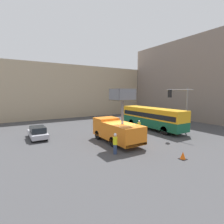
{
  "coord_description": "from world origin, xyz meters",
  "views": [
    {
      "loc": [
        -9.89,
        -14.45,
        5.35
      ],
      "look_at": [
        -0.07,
        1.61,
        3.19
      ],
      "focal_mm": 28.0,
      "sensor_mm": 36.0,
      "label": 1
    }
  ],
  "objects_px": {
    "city_bus": "(152,117)",
    "parked_car_curbside": "(38,132)",
    "road_worker_directing": "(139,127)",
    "utility_truck": "(117,129)",
    "traffic_cone_near_truck": "(183,156)",
    "traffic_light_pole": "(181,103)",
    "road_worker_near_truck": "(115,144)"
  },
  "relations": [
    {
      "from": "utility_truck",
      "to": "road_worker_directing",
      "type": "height_order",
      "value": "utility_truck"
    },
    {
      "from": "traffic_cone_near_truck",
      "to": "road_worker_directing",
      "type": "bearing_deg",
      "value": 73.65
    },
    {
      "from": "parked_car_curbside",
      "to": "utility_truck",
      "type": "bearing_deg",
      "value": -41.8
    },
    {
      "from": "road_worker_near_truck",
      "to": "traffic_cone_near_truck",
      "type": "distance_m",
      "value": 5.56
    },
    {
      "from": "utility_truck",
      "to": "traffic_light_pole",
      "type": "height_order",
      "value": "traffic_light_pole"
    },
    {
      "from": "city_bus",
      "to": "road_worker_near_truck",
      "type": "bearing_deg",
      "value": 112.73
    },
    {
      "from": "traffic_cone_near_truck",
      "to": "traffic_light_pole",
      "type": "bearing_deg",
      "value": 39.17
    },
    {
      "from": "utility_truck",
      "to": "road_worker_near_truck",
      "type": "height_order",
      "value": "utility_truck"
    },
    {
      "from": "city_bus",
      "to": "road_worker_directing",
      "type": "relative_size",
      "value": 5.85
    },
    {
      "from": "city_bus",
      "to": "parked_car_curbside",
      "type": "bearing_deg",
      "value": 70.76
    },
    {
      "from": "utility_truck",
      "to": "road_worker_near_truck",
      "type": "relative_size",
      "value": 3.54
    },
    {
      "from": "road_worker_near_truck",
      "to": "traffic_cone_near_truck",
      "type": "bearing_deg",
      "value": -87.47
    },
    {
      "from": "utility_truck",
      "to": "traffic_cone_near_truck",
      "type": "xyz_separation_m",
      "value": [
        2.02,
        -6.62,
        -1.15
      ]
    },
    {
      "from": "road_worker_near_truck",
      "to": "traffic_light_pole",
      "type": "bearing_deg",
      "value": -34.12
    },
    {
      "from": "city_bus",
      "to": "parked_car_curbside",
      "type": "distance_m",
      "value": 15.24
    },
    {
      "from": "utility_truck",
      "to": "parked_car_curbside",
      "type": "height_order",
      "value": "utility_truck"
    },
    {
      "from": "utility_truck",
      "to": "traffic_cone_near_truck",
      "type": "relative_size",
      "value": 10.47
    },
    {
      "from": "city_bus",
      "to": "traffic_cone_near_truck",
      "type": "xyz_separation_m",
      "value": [
        -6.0,
        -9.64,
        -1.53
      ]
    },
    {
      "from": "road_worker_near_truck",
      "to": "road_worker_directing",
      "type": "relative_size",
      "value": 1.02
    },
    {
      "from": "road_worker_near_truck",
      "to": "road_worker_directing",
      "type": "distance_m",
      "value": 7.75
    },
    {
      "from": "city_bus",
      "to": "road_worker_directing",
      "type": "height_order",
      "value": "city_bus"
    },
    {
      "from": "road_worker_directing",
      "to": "traffic_cone_near_truck",
      "type": "relative_size",
      "value": 2.91
    },
    {
      "from": "traffic_light_pole",
      "to": "road_worker_directing",
      "type": "bearing_deg",
      "value": 149.31
    },
    {
      "from": "city_bus",
      "to": "parked_car_curbside",
      "type": "height_order",
      "value": "city_bus"
    },
    {
      "from": "road_worker_directing",
      "to": "parked_car_curbside",
      "type": "height_order",
      "value": "road_worker_directing"
    },
    {
      "from": "utility_truck",
      "to": "city_bus",
      "type": "xyz_separation_m",
      "value": [
        8.02,
        3.02,
        0.38
      ]
    },
    {
      "from": "utility_truck",
      "to": "road_worker_directing",
      "type": "relative_size",
      "value": 3.6
    },
    {
      "from": "traffic_light_pole",
      "to": "traffic_cone_near_truck",
      "type": "xyz_separation_m",
      "value": [
        -6.88,
        -5.6,
        -3.74
      ]
    },
    {
      "from": "city_bus",
      "to": "traffic_light_pole",
      "type": "bearing_deg",
      "value": -175.2
    },
    {
      "from": "traffic_light_pole",
      "to": "road_worker_near_truck",
      "type": "distance_m",
      "value": 11.41
    },
    {
      "from": "city_bus",
      "to": "road_worker_directing",
      "type": "distance_m",
      "value": 3.95
    },
    {
      "from": "road_worker_directing",
      "to": "parked_car_curbside",
      "type": "bearing_deg",
      "value": -106.04
    }
  ]
}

